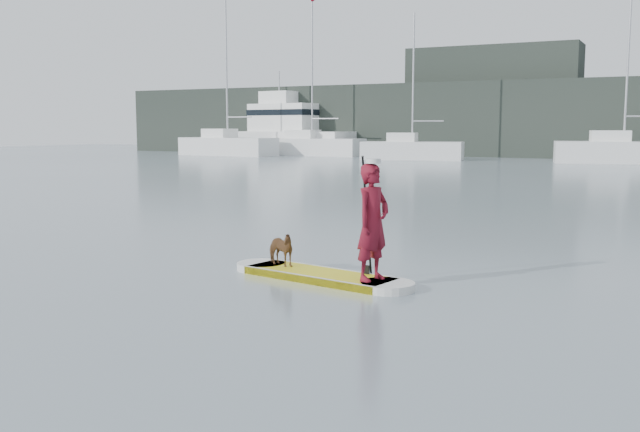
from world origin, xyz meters
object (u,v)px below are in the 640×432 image
at_px(motor_yacht_b, 290,131).
at_px(paddleboard, 320,276).
at_px(sailboat_d, 622,150).
at_px(sailboat_a, 227,145).
at_px(sailboat_b, 311,145).
at_px(paddler, 373,222).
at_px(dog, 279,249).
at_px(sailboat_c, 411,149).

bearing_deg(motor_yacht_b, paddleboard, -52.35).
xyz_separation_m(paddleboard, sailboat_d, (1.30, 41.23, 0.85)).
bearing_deg(motor_yacht_b, sailboat_a, -111.29).
bearing_deg(sailboat_b, motor_yacht_b, 146.47).
relative_size(sailboat_a, sailboat_d, 1.00).
bearing_deg(sailboat_b, sailboat_d, -3.05).
distance_m(paddler, motor_yacht_b, 53.48).
xyz_separation_m(paddler, sailboat_b, (-23.89, 43.47, -0.07)).
xyz_separation_m(dog, sailboat_a, (-28.59, 40.16, 0.49)).
bearing_deg(sailboat_c, sailboat_d, -5.25).
distance_m(sailboat_b, sailboat_d, 24.32).
bearing_deg(paddler, sailboat_a, 52.06).
bearing_deg(motor_yacht_b, sailboat_b, -27.68).
bearing_deg(paddler, sailboat_c, 34.25).
bearing_deg(sailboat_a, dog, -48.16).
bearing_deg(sailboat_d, paddler, -102.14).
height_order(sailboat_b, motor_yacht_b, sailboat_b).
height_order(paddler, sailboat_c, sailboat_c).
bearing_deg(sailboat_d, paddleboard, -103.48).
relative_size(sailboat_b, motor_yacht_b, 1.14).
relative_size(dog, sailboat_b, 0.05).
distance_m(paddler, sailboat_b, 49.61).
distance_m(paddler, dog, 1.91).
height_order(dog, motor_yacht_b, motor_yacht_b).
distance_m(paddleboard, dog, 0.90).
distance_m(sailboat_b, motor_yacht_b, 4.40).
relative_size(paddleboard, sailboat_b, 0.25).
height_order(paddleboard, motor_yacht_b, motor_yacht_b).
xyz_separation_m(sailboat_a, sailboat_d, (30.71, 0.91, 0.02)).
bearing_deg(paddler, dog, 94.56).
height_order(paddler, dog, paddler).
bearing_deg(sailboat_b, sailboat_c, -16.58).
relative_size(sailboat_a, sailboat_c, 1.21).
distance_m(paddleboard, paddler, 1.35).
bearing_deg(sailboat_b, paddleboard, -60.27).
bearing_deg(dog, paddler, -79.80).
xyz_separation_m(paddleboard, sailboat_c, (-12.90, 39.95, 0.72)).
height_order(paddler, sailboat_b, sailboat_b).
relative_size(paddleboard, paddler, 1.89).
height_order(sailboat_c, sailboat_d, sailboat_d).
bearing_deg(sailboat_c, sailboat_b, 151.24).
xyz_separation_m(paddleboard, sailboat_b, (-22.93, 43.29, 0.85)).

